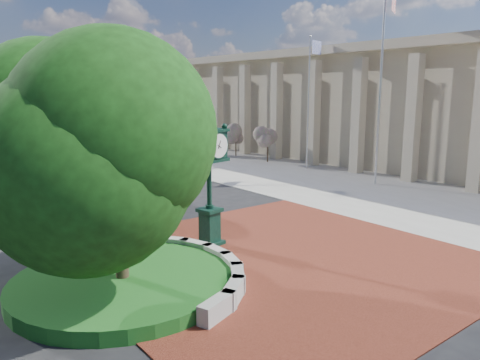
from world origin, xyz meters
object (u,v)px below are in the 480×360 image
Objects in this scene: flagpole_a at (380,85)px; street_lamp_near at (60,97)px; flagpole_b at (308,102)px; post_clock at (209,172)px; parked_car at (42,135)px.

flagpole_a is 1.33× the size of street_lamp_near.
flagpole_b is (0.76, 6.30, -1.13)m from flagpole_a.
post_clock is 1.01× the size of parked_car.
flagpole_b is at bearing 32.33° from post_clock.
post_clock reaches higher than parked_car.
flagpole_b reaches higher than post_clock.
post_clock is 23.99m from street_lamp_near.
flagpole_a is (14.04, 3.07, 3.13)m from post_clock.
street_lamp_near is (-12.25, 14.38, 0.32)m from flagpole_b.
street_lamp_near is at bearing 83.88° from post_clock.
post_clock is 0.57× the size of street_lamp_near.
flagpole_b is at bearing -77.61° from parked_car.
flagpole_a reaches higher than street_lamp_near.
post_clock is 14.71m from flagpole_a.
street_lamp_near reaches higher than post_clock.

